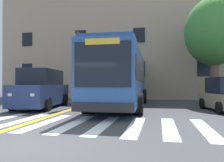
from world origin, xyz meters
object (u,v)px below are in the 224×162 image
Objects in this scene: traffic_light_overhead at (89,56)px; street_tree_curbside_large at (214,32)px; city_bus at (122,77)px; car_navy_near_lane at (42,90)px.

street_tree_curbside_large reaches higher than traffic_light_overhead.
city_bus is 5.06m from car_navy_near_lane.
car_navy_near_lane is (-4.75, -1.53, -0.77)m from city_bus.
city_bus is 2.20× the size of traffic_light_overhead.
city_bus is at bearing 17.89° from car_navy_near_lane.
traffic_light_overhead is at bearing 53.71° from car_navy_near_lane.
traffic_light_overhead is at bearing 152.26° from city_bus.
car_navy_near_lane is 4.34m from traffic_light_overhead.
city_bus reaches higher than car_navy_near_lane.
street_tree_curbside_large reaches higher than car_navy_near_lane.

